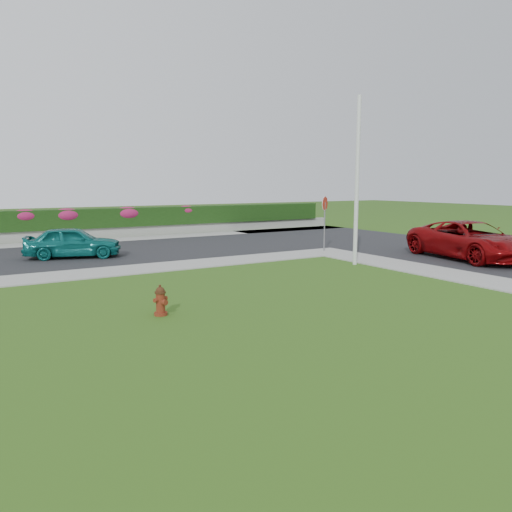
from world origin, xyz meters
TOP-DOWN VIEW (x-y plane):
  - ground at (0.00, 0.00)m, footprint 120.00×120.00m
  - street_right at (12.00, 4.00)m, footprint 8.00×32.00m
  - street_far at (-5.00, 14.00)m, footprint 26.00×8.00m
  - sidewalk_far at (-6.00, 9.00)m, footprint 24.00×2.00m
  - curb_corner at (7.00, 9.00)m, footprint 2.00×2.00m
  - sidewalk_beyond at (-1.00, 19.00)m, footprint 34.00×2.00m
  - retaining_wall at (-1.00, 20.50)m, footprint 34.00×0.40m
  - hedge at (-1.00, 20.60)m, footprint 32.00×0.90m
  - fire_hydrant at (-3.49, 2.45)m, footprint 0.39×0.37m
  - suv_red at (10.60, 4.15)m, footprint 3.64×6.03m
  - sedan_teal at (-3.39, 13.09)m, footprint 4.16×2.65m
  - utility_pole at (5.72, 5.75)m, footprint 0.16×0.16m
  - stop_sign at (7.04, 9.29)m, footprint 0.62×0.36m
  - flower_clump_c at (-4.34, 20.50)m, footprint 1.40×0.90m
  - flower_clump_d at (-2.20, 20.50)m, footprint 1.52×0.98m
  - flower_clump_e at (1.22, 20.50)m, footprint 1.55×0.99m
  - flower_clump_f at (4.97, 20.50)m, footprint 1.21×0.78m

SIDE VIEW (x-z plane):
  - ground at x=0.00m, z-range 0.00..0.00m
  - street_right at x=12.00m, z-range 0.00..0.04m
  - street_far at x=-5.00m, z-range 0.00..0.04m
  - sidewalk_far at x=-6.00m, z-range 0.00..0.04m
  - curb_corner at x=7.00m, z-range 0.00..0.04m
  - sidewalk_beyond at x=-1.00m, z-range 0.00..0.04m
  - retaining_wall at x=-1.00m, z-range 0.00..0.60m
  - fire_hydrant at x=-3.49m, z-range -0.02..0.73m
  - sedan_teal at x=-3.39m, z-range 0.04..1.36m
  - suv_red at x=10.60m, z-range 0.04..1.61m
  - hedge at x=-1.00m, z-range 0.60..1.70m
  - flower_clump_e at x=1.22m, z-range 1.01..1.78m
  - flower_clump_d at x=-2.20m, z-range 1.02..1.78m
  - flower_clump_c at x=-4.34m, z-range 1.07..1.77m
  - flower_clump_f at x=4.97m, z-range 1.16..1.76m
  - stop_sign at x=7.04m, z-range 0.63..3.21m
  - utility_pole at x=5.72m, z-range 0.00..6.42m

